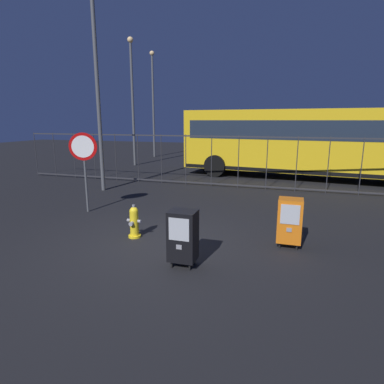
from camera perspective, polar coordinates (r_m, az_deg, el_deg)
name	(u,v)px	position (r m, az deg, el deg)	size (l,w,h in m)	color
ground_plane	(161,245)	(6.91, -5.45, -9.22)	(60.00, 60.00, 0.00)	black
fire_hydrant	(134,222)	(7.30, -10.16, -5.24)	(0.33, 0.32, 0.75)	yellow
newspaper_box_primary	(183,236)	(5.74, -1.62, -7.70)	(0.48, 0.42, 1.02)	black
newspaper_box_secondary	(290,220)	(6.87, 16.84, -4.81)	(0.48, 0.42, 1.02)	black
stop_sign	(84,156)	(9.43, -18.53, 6.09)	(0.71, 0.31, 2.23)	#4C4F54
fence_barrier	(225,161)	(12.59, 5.80, 5.47)	(18.03, 0.04, 2.00)	#2D2D33
bus_near	(303,140)	(15.26, 19.04, 8.69)	(10.71, 3.67, 3.00)	gold
street_light_near_left	(97,72)	(12.38, -16.48, 19.56)	(0.32, 0.32, 7.22)	#4C4F54
street_light_near_right	(153,97)	(23.38, -6.88, 16.28)	(0.32, 0.32, 7.10)	#4C4F54
street_light_far_left	(132,93)	(19.04, -10.48, 16.77)	(0.32, 0.32, 6.93)	#4C4F54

